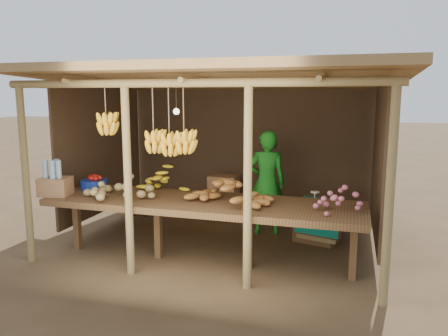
# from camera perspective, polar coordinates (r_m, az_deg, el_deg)

# --- Properties ---
(ground) EXTENTS (60.00, 60.00, 0.00)m
(ground) POSITION_cam_1_polar(r_m,az_deg,el_deg) (6.45, 0.00, -9.23)
(ground) COLOR brown
(ground) RESTS_ON ground
(stall_structure) EXTENTS (4.70, 3.50, 2.43)m
(stall_structure) POSITION_cam_1_polar(r_m,az_deg,el_deg) (6.17, -0.28, 8.08)
(stall_structure) COLOR olive
(stall_structure) RESTS_ON ground
(counter) EXTENTS (3.90, 1.05, 0.80)m
(counter) POSITION_cam_1_polar(r_m,az_deg,el_deg) (5.38, -2.87, -4.89)
(counter) COLOR brown
(counter) RESTS_ON ground
(potato_heap) EXTENTS (1.09, 0.85, 0.36)m
(potato_heap) POSITION_cam_1_polar(r_m,az_deg,el_deg) (5.56, -13.76, -2.10)
(potato_heap) COLOR #97804D
(potato_heap) RESTS_ON counter
(sweet_potato_heap) EXTENTS (1.14, 0.90, 0.36)m
(sweet_potato_heap) POSITION_cam_1_polar(r_m,az_deg,el_deg) (5.19, 0.18, -2.67)
(sweet_potato_heap) COLOR #9D6228
(sweet_potato_heap) RESTS_ON counter
(onion_heap) EXTENTS (0.81, 0.58, 0.35)m
(onion_heap) POSITION_cam_1_polar(r_m,az_deg,el_deg) (4.87, 14.93, -3.85)
(onion_heap) COLOR #C05D70
(onion_heap) RESTS_ON counter
(banana_pile) EXTENTS (0.63, 0.41, 0.35)m
(banana_pile) POSITION_cam_1_polar(r_m,az_deg,el_deg) (5.99, -7.86, -1.17)
(banana_pile) COLOR yellow
(banana_pile) RESTS_ON counter
(tomato_basin) EXTENTS (0.37, 0.37, 0.19)m
(tomato_basin) POSITION_cam_1_polar(r_m,az_deg,el_deg) (6.24, -16.61, -1.93)
(tomato_basin) COLOR navy
(tomato_basin) RESTS_ON counter
(bottle_box) EXTENTS (0.42, 0.36, 0.47)m
(bottle_box) POSITION_cam_1_polar(r_m,az_deg,el_deg) (5.99, -21.20, -1.68)
(bottle_box) COLOR #9B6A45
(bottle_box) RESTS_ON counter
(vendor) EXTENTS (0.65, 0.51, 1.56)m
(vendor) POSITION_cam_1_polar(r_m,az_deg,el_deg) (6.55, 5.57, -1.90)
(vendor) COLOR #1B7D1E
(vendor) RESTS_ON ground
(tarp_crate) EXTENTS (0.75, 0.69, 0.75)m
(tarp_crate) POSITION_cam_1_polar(r_m,az_deg,el_deg) (6.44, 12.11, -6.63)
(tarp_crate) COLOR brown
(tarp_crate) RESTS_ON ground
(carton_stack) EXTENTS (0.97, 0.37, 0.74)m
(carton_stack) POSITION_cam_1_polar(r_m,az_deg,el_deg) (7.39, -1.29, -4.18)
(carton_stack) COLOR #9B6A45
(carton_stack) RESTS_ON ground
(burlap_sacks) EXTENTS (0.73, 0.38, 0.52)m
(burlap_sacks) POSITION_cam_1_polar(r_m,az_deg,el_deg) (7.78, -10.70, -4.40)
(burlap_sacks) COLOR #4C3623
(burlap_sacks) RESTS_ON ground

